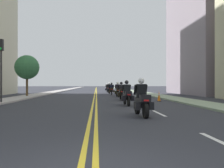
{
  "coord_description": "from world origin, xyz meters",
  "views": [
    {
      "loc": [
        0.14,
        -3.61,
        1.37
      ],
      "look_at": [
        1.74,
        22.4,
        1.4
      ],
      "focal_mm": 40.07,
      "sensor_mm": 36.0,
      "label": 1
    }
  ],
  "objects_px": {
    "motorcycle_0": "(142,101)",
    "motorcycle_3": "(118,91)",
    "motorcycle_2": "(121,92)",
    "motorcycle_5": "(109,89)",
    "street_tree_0": "(27,67)",
    "motorcycle_4": "(112,90)",
    "traffic_light_near": "(1,59)",
    "motorcycle_6": "(107,88)",
    "motorcycle_1": "(127,95)",
    "traffic_cone_0": "(159,96)"
  },
  "relations": [
    {
      "from": "motorcycle_0",
      "to": "traffic_light_near",
      "type": "bearing_deg",
      "value": 136.05
    },
    {
      "from": "motorcycle_0",
      "to": "motorcycle_3",
      "type": "height_order",
      "value": "motorcycle_0"
    },
    {
      "from": "motorcycle_4",
      "to": "motorcycle_0",
      "type": "bearing_deg",
      "value": -87.32
    },
    {
      "from": "motorcycle_0",
      "to": "traffic_light_near",
      "type": "relative_size",
      "value": 0.48
    },
    {
      "from": "motorcycle_1",
      "to": "motorcycle_5",
      "type": "xyz_separation_m",
      "value": [
        -0.06,
        21.28,
        -0.01
      ]
    },
    {
      "from": "motorcycle_3",
      "to": "motorcycle_5",
      "type": "xyz_separation_m",
      "value": [
        -0.39,
        10.52,
        -0.01
      ]
    },
    {
      "from": "motorcycle_6",
      "to": "street_tree_0",
      "type": "relative_size",
      "value": 0.48
    },
    {
      "from": "motorcycle_0",
      "to": "street_tree_0",
      "type": "distance_m",
      "value": 19.84
    },
    {
      "from": "motorcycle_1",
      "to": "traffic_cone_0",
      "type": "height_order",
      "value": "motorcycle_1"
    },
    {
      "from": "motorcycle_2",
      "to": "motorcycle_6",
      "type": "height_order",
      "value": "motorcycle_2"
    },
    {
      "from": "motorcycle_0",
      "to": "motorcycle_1",
      "type": "height_order",
      "value": "motorcycle_0"
    },
    {
      "from": "motorcycle_0",
      "to": "motorcycle_3",
      "type": "bearing_deg",
      "value": 85.36
    },
    {
      "from": "motorcycle_1",
      "to": "traffic_cone_0",
      "type": "xyz_separation_m",
      "value": [
        3.06,
        3.8,
        -0.25
      ]
    },
    {
      "from": "motorcycle_4",
      "to": "motorcycle_5",
      "type": "bearing_deg",
      "value": 93.03
    },
    {
      "from": "motorcycle_3",
      "to": "street_tree_0",
      "type": "height_order",
      "value": "street_tree_0"
    },
    {
      "from": "traffic_cone_0",
      "to": "traffic_light_near",
      "type": "bearing_deg",
      "value": -170.56
    },
    {
      "from": "motorcycle_4",
      "to": "motorcycle_6",
      "type": "height_order",
      "value": "motorcycle_4"
    },
    {
      "from": "motorcycle_2",
      "to": "motorcycle_1",
      "type": "bearing_deg",
      "value": -91.71
    },
    {
      "from": "motorcycle_4",
      "to": "traffic_light_near",
      "type": "height_order",
      "value": "traffic_light_near"
    },
    {
      "from": "motorcycle_3",
      "to": "motorcycle_6",
      "type": "height_order",
      "value": "motorcycle_3"
    },
    {
      "from": "motorcycle_3",
      "to": "motorcycle_5",
      "type": "bearing_deg",
      "value": 90.34
    },
    {
      "from": "motorcycle_0",
      "to": "motorcycle_1",
      "type": "relative_size",
      "value": 0.99
    },
    {
      "from": "street_tree_0",
      "to": "motorcycle_4",
      "type": "bearing_deg",
      "value": 23.32
    },
    {
      "from": "motorcycle_2",
      "to": "motorcycle_4",
      "type": "xyz_separation_m",
      "value": [
        -0.22,
        10.32,
        -0.01
      ]
    },
    {
      "from": "motorcycle_0",
      "to": "motorcycle_2",
      "type": "relative_size",
      "value": 1.01
    },
    {
      "from": "motorcycle_6",
      "to": "traffic_light_near",
      "type": "relative_size",
      "value": 0.48
    },
    {
      "from": "motorcycle_4",
      "to": "street_tree_0",
      "type": "bearing_deg",
      "value": -153.99
    },
    {
      "from": "motorcycle_6",
      "to": "motorcycle_2",
      "type": "bearing_deg",
      "value": -90.44
    },
    {
      "from": "motorcycle_4",
      "to": "traffic_cone_0",
      "type": "distance_m",
      "value": 12.42
    },
    {
      "from": "motorcycle_5",
      "to": "traffic_light_near",
      "type": "relative_size",
      "value": 0.46
    },
    {
      "from": "motorcycle_0",
      "to": "motorcycle_6",
      "type": "height_order",
      "value": "motorcycle_0"
    },
    {
      "from": "motorcycle_5",
      "to": "motorcycle_6",
      "type": "bearing_deg",
      "value": 87.9
    },
    {
      "from": "motorcycle_2",
      "to": "motorcycle_6",
      "type": "relative_size",
      "value": 0.97
    },
    {
      "from": "motorcycle_0",
      "to": "motorcycle_4",
      "type": "bearing_deg",
      "value": 86.62
    },
    {
      "from": "motorcycle_2",
      "to": "motorcycle_5",
      "type": "relative_size",
      "value": 1.02
    },
    {
      "from": "street_tree_0",
      "to": "traffic_cone_0",
      "type": "bearing_deg",
      "value": -32.12
    },
    {
      "from": "motorcycle_1",
      "to": "motorcycle_4",
      "type": "relative_size",
      "value": 1.04
    },
    {
      "from": "motorcycle_4",
      "to": "traffic_cone_0",
      "type": "height_order",
      "value": "motorcycle_4"
    },
    {
      "from": "motorcycle_6",
      "to": "street_tree_0",
      "type": "bearing_deg",
      "value": -123.4
    },
    {
      "from": "motorcycle_1",
      "to": "motorcycle_2",
      "type": "bearing_deg",
      "value": 85.63
    },
    {
      "from": "motorcycle_5",
      "to": "traffic_cone_0",
      "type": "xyz_separation_m",
      "value": [
        3.13,
        -17.47,
        -0.24
      ]
    },
    {
      "from": "street_tree_0",
      "to": "motorcycle_0",
      "type": "bearing_deg",
      "value": -61.08
    },
    {
      "from": "motorcycle_2",
      "to": "traffic_light_near",
      "type": "relative_size",
      "value": 0.47
    },
    {
      "from": "motorcycle_3",
      "to": "traffic_light_near",
      "type": "relative_size",
      "value": 0.51
    },
    {
      "from": "motorcycle_6",
      "to": "motorcycle_0",
      "type": "bearing_deg",
      "value": -91.12
    },
    {
      "from": "motorcycle_0",
      "to": "motorcycle_5",
      "type": "xyz_separation_m",
      "value": [
        -0.03,
        26.78,
        0.01
      ]
    },
    {
      "from": "motorcycle_4",
      "to": "motorcycle_6",
      "type": "bearing_deg",
      "value": 93.18
    },
    {
      "from": "motorcycle_5",
      "to": "motorcycle_2",
      "type": "bearing_deg",
      "value": -91.82
    },
    {
      "from": "motorcycle_0",
      "to": "motorcycle_2",
      "type": "xyz_separation_m",
      "value": [
        0.22,
        11.01,
        0.02
      ]
    },
    {
      "from": "motorcycle_4",
      "to": "traffic_light_near",
      "type": "xyz_separation_m",
      "value": [
        -8.6,
        -13.97,
        2.47
      ]
    }
  ]
}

